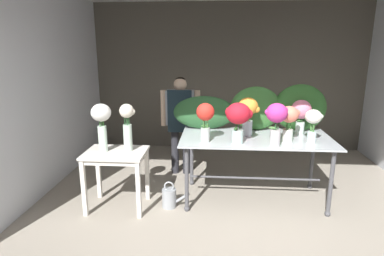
{
  "coord_description": "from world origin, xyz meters",
  "views": [
    {
      "loc": [
        -0.22,
        -2.59,
        2.0
      ],
      "look_at": [
        -0.51,
        1.27,
        1.01
      ],
      "focal_mm": 30.54,
      "sensor_mm": 36.0,
      "label": 1
    }
  ],
  "objects_px": {
    "vase_white_roses_tall": "(101,121)",
    "watering_can": "(170,198)",
    "vase_coral_hydrangea": "(289,119)",
    "side_table_white": "(116,159)",
    "florist": "(180,115)",
    "vase_sunset_freesia": "(248,112)",
    "vase_crimson_roses": "(238,117)",
    "vase_magenta_carnations": "(276,118)",
    "vase_rosy_peonies": "(301,113)",
    "vase_cream_lisianthus_tall": "(127,125)",
    "vase_ivory_stock": "(313,122)",
    "vase_scarlet_lilies": "(205,118)",
    "display_table_glass": "(255,146)"
  },
  "relations": [
    {
      "from": "vase_sunset_freesia",
      "to": "vase_cream_lisianthus_tall",
      "type": "relative_size",
      "value": 0.86
    },
    {
      "from": "side_table_white",
      "to": "watering_can",
      "type": "height_order",
      "value": "side_table_white"
    },
    {
      "from": "side_table_white",
      "to": "display_table_glass",
      "type": "bearing_deg",
      "value": 11.5
    },
    {
      "from": "vase_cream_lisianthus_tall",
      "to": "watering_can",
      "type": "xyz_separation_m",
      "value": [
        0.5,
        -0.02,
        -0.93
      ]
    },
    {
      "from": "vase_magenta_carnations",
      "to": "vase_cream_lisianthus_tall",
      "type": "bearing_deg",
      "value": 176.99
    },
    {
      "from": "vase_ivory_stock",
      "to": "vase_coral_hydrangea",
      "type": "xyz_separation_m",
      "value": [
        -0.28,
        0.03,
        0.03
      ]
    },
    {
      "from": "florist",
      "to": "vase_white_roses_tall",
      "type": "xyz_separation_m",
      "value": [
        -0.82,
        -1.19,
        0.18
      ]
    },
    {
      "from": "display_table_glass",
      "to": "vase_cream_lisianthus_tall",
      "type": "bearing_deg",
      "value": -169.46
    },
    {
      "from": "vase_scarlet_lilies",
      "to": "display_table_glass",
      "type": "bearing_deg",
      "value": 22.27
    },
    {
      "from": "vase_rosy_peonies",
      "to": "vase_crimson_roses",
      "type": "bearing_deg",
      "value": -151.03
    },
    {
      "from": "vase_crimson_roses",
      "to": "vase_cream_lisianthus_tall",
      "type": "distance_m",
      "value": 1.33
    },
    {
      "from": "vase_white_roses_tall",
      "to": "vase_sunset_freesia",
      "type": "bearing_deg",
      "value": 12.53
    },
    {
      "from": "vase_crimson_roses",
      "to": "vase_scarlet_lilies",
      "type": "bearing_deg",
      "value": 175.6
    },
    {
      "from": "vase_cream_lisianthus_tall",
      "to": "vase_crimson_roses",
      "type": "bearing_deg",
      "value": 0.15
    },
    {
      "from": "vase_coral_hydrangea",
      "to": "vase_cream_lisianthus_tall",
      "type": "bearing_deg",
      "value": -176.81
    },
    {
      "from": "vase_sunset_freesia",
      "to": "side_table_white",
      "type": "bearing_deg",
      "value": -166.37
    },
    {
      "from": "vase_magenta_carnations",
      "to": "vase_white_roses_tall",
      "type": "bearing_deg",
      "value": 179.05
    },
    {
      "from": "florist",
      "to": "vase_cream_lisianthus_tall",
      "type": "bearing_deg",
      "value": -114.66
    },
    {
      "from": "side_table_white",
      "to": "vase_crimson_roses",
      "type": "bearing_deg",
      "value": 2.38
    },
    {
      "from": "vase_coral_hydrangea",
      "to": "watering_can",
      "type": "xyz_separation_m",
      "value": [
        -1.43,
        -0.12,
        -1.01
      ]
    },
    {
      "from": "vase_ivory_stock",
      "to": "vase_rosy_peonies",
      "type": "xyz_separation_m",
      "value": [
        -0.05,
        0.38,
        0.04
      ]
    },
    {
      "from": "display_table_glass",
      "to": "vase_coral_hydrangea",
      "type": "bearing_deg",
      "value": -27.66
    },
    {
      "from": "vase_sunset_freesia",
      "to": "vase_scarlet_lilies",
      "type": "distance_m",
      "value": 0.61
    },
    {
      "from": "side_table_white",
      "to": "vase_white_roses_tall",
      "type": "height_order",
      "value": "vase_white_roses_tall"
    },
    {
      "from": "side_table_white",
      "to": "vase_magenta_carnations",
      "type": "xyz_separation_m",
      "value": [
        1.9,
        -0.03,
        0.56
      ]
    },
    {
      "from": "vase_coral_hydrangea",
      "to": "watering_can",
      "type": "distance_m",
      "value": 1.76
    },
    {
      "from": "vase_sunset_freesia",
      "to": "vase_cream_lisianthus_tall",
      "type": "bearing_deg",
      "value": -167.16
    },
    {
      "from": "vase_magenta_carnations",
      "to": "vase_white_roses_tall",
      "type": "relative_size",
      "value": 0.86
    },
    {
      "from": "vase_sunset_freesia",
      "to": "vase_crimson_roses",
      "type": "distance_m",
      "value": 0.36
    },
    {
      "from": "vase_magenta_carnations",
      "to": "vase_rosy_peonies",
      "type": "height_order",
      "value": "vase_magenta_carnations"
    },
    {
      "from": "watering_can",
      "to": "florist",
      "type": "bearing_deg",
      "value": 89.11
    },
    {
      "from": "side_table_white",
      "to": "watering_can",
      "type": "bearing_deg",
      "value": 3.59
    },
    {
      "from": "vase_cream_lisianthus_tall",
      "to": "vase_ivory_stock",
      "type": "bearing_deg",
      "value": 2.13
    },
    {
      "from": "vase_coral_hydrangea",
      "to": "vase_rosy_peonies",
      "type": "distance_m",
      "value": 0.43
    },
    {
      "from": "vase_magenta_carnations",
      "to": "vase_cream_lisianthus_tall",
      "type": "xyz_separation_m",
      "value": [
        -1.75,
        0.09,
        -0.13
      ]
    },
    {
      "from": "vase_coral_hydrangea",
      "to": "vase_white_roses_tall",
      "type": "relative_size",
      "value": 0.74
    },
    {
      "from": "vase_crimson_roses",
      "to": "vase_magenta_carnations",
      "type": "bearing_deg",
      "value": -12.68
    },
    {
      "from": "vase_ivory_stock",
      "to": "florist",
      "type": "bearing_deg",
      "value": 148.25
    },
    {
      "from": "vase_crimson_roses",
      "to": "vase_cream_lisianthus_tall",
      "type": "bearing_deg",
      "value": -179.85
    },
    {
      "from": "vase_scarlet_lilies",
      "to": "vase_cream_lisianthus_tall",
      "type": "xyz_separation_m",
      "value": [
        -0.94,
        -0.03,
        -0.1
      ]
    },
    {
      "from": "florist",
      "to": "vase_coral_hydrangea",
      "type": "bearing_deg",
      "value": -35.85
    },
    {
      "from": "side_table_white",
      "to": "florist",
      "type": "distance_m",
      "value": 1.4
    },
    {
      "from": "vase_coral_hydrangea",
      "to": "vase_crimson_roses",
      "type": "distance_m",
      "value": 0.62
    },
    {
      "from": "florist",
      "to": "vase_crimson_roses",
      "type": "xyz_separation_m",
      "value": [
        0.81,
        -1.13,
        0.23
      ]
    },
    {
      "from": "vase_magenta_carnations",
      "to": "vase_sunset_freesia",
      "type": "bearing_deg",
      "value": 123.08
    },
    {
      "from": "vase_white_roses_tall",
      "to": "vase_cream_lisianthus_tall",
      "type": "distance_m",
      "value": 0.31
    },
    {
      "from": "florist",
      "to": "vase_crimson_roses",
      "type": "bearing_deg",
      "value": -54.33
    },
    {
      "from": "vase_white_roses_tall",
      "to": "watering_can",
      "type": "bearing_deg",
      "value": 2.93
    },
    {
      "from": "vase_scarlet_lilies",
      "to": "vase_rosy_peonies",
      "type": "xyz_separation_m",
      "value": [
        1.22,
        0.43,
        -0.01
      ]
    },
    {
      "from": "vase_ivory_stock",
      "to": "watering_can",
      "type": "relative_size",
      "value": 1.15
    }
  ]
}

